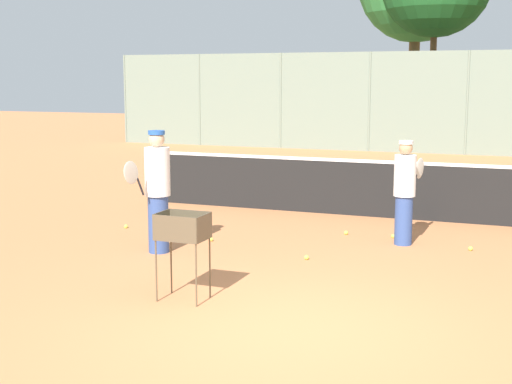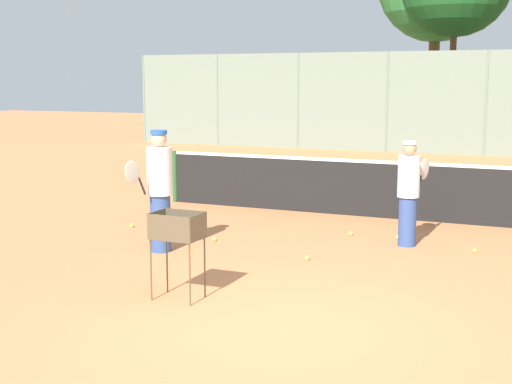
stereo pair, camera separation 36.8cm
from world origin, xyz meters
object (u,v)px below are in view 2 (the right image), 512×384
tennis_net (409,190)px  ball_cart (179,233)px  player_white_outfit (159,189)px  player_red_cap (409,192)px  parked_car (458,127)px

tennis_net → ball_cart: tennis_net is taller
tennis_net → player_white_outfit: 4.86m
player_white_outfit → player_red_cap: (3.29, 1.85, -0.10)m
player_red_cap → ball_cart: player_red_cap is taller
player_white_outfit → ball_cart: 2.38m
player_white_outfit → player_red_cap: player_white_outfit is taller
tennis_net → player_red_cap: 2.10m
tennis_net → player_red_cap: (0.40, -2.04, 0.28)m
tennis_net → ball_cart: (-1.47, -5.80, 0.23)m
player_red_cap → ball_cart: 4.20m
tennis_net → parked_car: size_ratio=2.35×
tennis_net → parked_car: (-1.52, 16.80, 0.10)m
player_white_outfit → ball_cart: player_white_outfit is taller
player_red_cap → ball_cart: size_ratio=1.58×
tennis_net → player_white_outfit: size_ratio=5.47×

